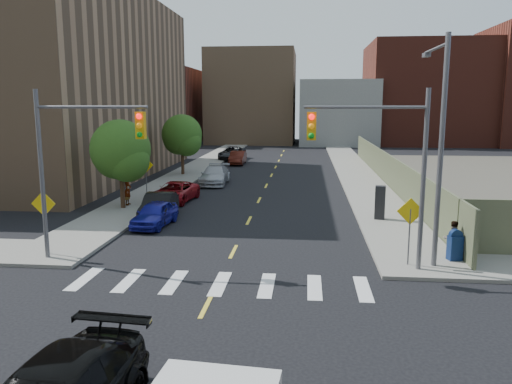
% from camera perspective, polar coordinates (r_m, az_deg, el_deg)
% --- Properties ---
extents(ground, '(160.00, 160.00, 0.00)m').
position_cam_1_polar(ground, '(14.80, -7.28, -15.77)').
color(ground, black).
rests_on(ground, ground).
extents(sidewalk_nw, '(3.50, 73.00, 0.15)m').
position_cam_1_polar(sidewalk_nw, '(55.89, -5.49, 3.48)').
color(sidewalk_nw, gray).
rests_on(sidewalk_nw, ground).
extents(sidewalk_ne, '(3.50, 73.00, 0.15)m').
position_cam_1_polar(sidewalk_ne, '(55.02, 10.58, 3.25)').
color(sidewalk_ne, gray).
rests_on(sidewalk_ne, ground).
extents(fence_north, '(0.12, 44.00, 2.50)m').
position_cam_1_polar(fence_north, '(41.79, 14.66, 2.60)').
color(fence_north, '#646546').
rests_on(fence_north, ground).
extents(building_nw, '(22.00, 30.00, 16.00)m').
position_cam_1_polar(building_nw, '(49.79, -25.02, 10.94)').
color(building_nw, '#8C6B4C').
rests_on(building_nw, ground).
extents(bg_bldg_west, '(14.00, 18.00, 12.00)m').
position_cam_1_polar(bg_bldg_west, '(86.68, -11.23, 9.57)').
color(bg_bldg_west, '#592319').
rests_on(bg_bldg_west, ground).
extents(bg_bldg_midwest, '(14.00, 16.00, 15.00)m').
position_cam_1_polar(bg_bldg_midwest, '(85.45, -0.36, 10.76)').
color(bg_bldg_midwest, '#8C6B4C').
rests_on(bg_bldg_midwest, ground).
extents(bg_bldg_center, '(12.00, 16.00, 10.00)m').
position_cam_1_polar(bg_bldg_center, '(83.11, 9.25, 8.93)').
color(bg_bldg_center, gray).
rests_on(bg_bldg_center, ground).
extents(bg_bldg_east, '(18.00, 18.00, 16.00)m').
position_cam_1_polar(bg_bldg_east, '(87.04, 18.63, 10.57)').
color(bg_bldg_east, '#592319').
rests_on(bg_bldg_east, ground).
extents(signal_nw, '(4.59, 0.30, 7.00)m').
position_cam_1_polar(signal_nw, '(21.12, -19.86, 4.30)').
color(signal_nw, '#59595E').
rests_on(signal_nw, ground).
extents(signal_ne, '(4.59, 0.30, 7.00)m').
position_cam_1_polar(signal_ne, '(19.27, 14.33, 4.09)').
color(signal_ne, '#59595E').
rests_on(signal_ne, ground).
extents(streetlight_ne, '(0.25, 3.70, 9.00)m').
position_cam_1_polar(streetlight_ne, '(20.53, 20.20, 6.07)').
color(streetlight_ne, '#59595E').
rests_on(streetlight_ne, ground).
extents(warn_sign_nw, '(1.06, 0.06, 2.83)m').
position_cam_1_polar(warn_sign_nw, '(22.75, -23.07, -2.00)').
color(warn_sign_nw, '#59595E').
rests_on(warn_sign_nw, ground).
extents(warn_sign_ne, '(1.06, 0.06, 2.83)m').
position_cam_1_polar(warn_sign_ne, '(20.37, 17.20, -2.97)').
color(warn_sign_ne, '#59595E').
rests_on(warn_sign_ne, ground).
extents(warn_sign_midwest, '(1.06, 0.06, 2.83)m').
position_cam_1_polar(warn_sign_midwest, '(35.00, -12.47, 2.54)').
color(warn_sign_midwest, '#59595E').
rests_on(warn_sign_midwest, ground).
extents(tree_west_near, '(3.66, 3.64, 5.52)m').
position_cam_1_polar(tree_west_near, '(31.20, -15.19, 4.28)').
color(tree_west_near, '#332114').
rests_on(tree_west_near, ground).
extents(tree_west_far, '(3.66, 3.64, 5.52)m').
position_cam_1_polar(tree_west_far, '(45.48, -8.45, 6.22)').
color(tree_west_far, '#332114').
rests_on(tree_west_far, ground).
extents(parked_car_blue, '(1.91, 4.00, 1.32)m').
position_cam_1_polar(parked_car_blue, '(27.00, -11.49, -2.49)').
color(parked_car_blue, '#1B1C99').
rests_on(parked_car_blue, ground).
extents(parked_car_black, '(1.90, 4.52, 1.45)m').
position_cam_1_polar(parked_car_black, '(28.61, -11.03, -1.63)').
color(parked_car_black, black).
rests_on(parked_car_black, ground).
extents(parked_car_red, '(2.68, 4.96, 1.32)m').
position_cam_1_polar(parked_car_red, '(33.39, -9.28, -0.03)').
color(parked_car_red, maroon).
rests_on(parked_car_red, ground).
extents(parked_car_silver, '(2.16, 5.13, 1.48)m').
position_cam_1_polar(parked_car_silver, '(40.41, -4.73, 1.92)').
color(parked_car_silver, '#A4A5AB').
rests_on(parked_car_silver, ground).
extents(parked_car_white, '(1.69, 4.17, 1.42)m').
position_cam_1_polar(parked_car_white, '(40.63, -4.93, 1.92)').
color(parked_car_white, silver).
rests_on(parked_car_white, ground).
extents(parked_car_maroon, '(1.54, 4.34, 1.43)m').
position_cam_1_polar(parked_car_maroon, '(53.70, -2.10, 3.93)').
color(parked_car_maroon, '#42150D').
rests_on(parked_car_maroon, ground).
extents(parked_car_grey, '(2.83, 5.56, 1.51)m').
position_cam_1_polar(parked_car_grey, '(58.39, -2.75, 4.46)').
color(parked_car_grey, black).
rests_on(parked_car_grey, ground).
extents(mailbox, '(0.60, 0.51, 1.28)m').
position_cam_1_polar(mailbox, '(21.88, 21.79, -5.66)').
color(mailbox, '#0D2050').
rests_on(mailbox, sidewalk_ne).
extents(payphone, '(0.62, 0.54, 1.85)m').
position_cam_1_polar(payphone, '(28.26, 13.99, -1.17)').
color(payphone, black).
rests_on(payphone, sidewalk_ne).
extents(pedestrian_west, '(0.51, 0.73, 1.90)m').
position_cam_1_polar(pedestrian_west, '(32.29, -14.46, 0.23)').
color(pedestrian_west, gray).
rests_on(pedestrian_west, sidewalk_nw).
extents(pedestrian_east, '(0.78, 0.62, 1.54)m').
position_cam_1_polar(pedestrian_east, '(22.20, 21.55, -5.03)').
color(pedestrian_east, gray).
rests_on(pedestrian_east, sidewalk_ne).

